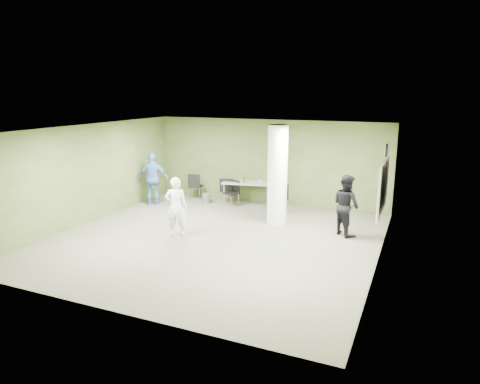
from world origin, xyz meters
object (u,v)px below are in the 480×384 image
at_px(chair_back_left, 195,184).
at_px(man_black, 346,205).
at_px(woman_white, 176,207).
at_px(man_blue, 153,179).
at_px(folding_table, 247,184).

xyz_separation_m(chair_back_left, man_black, (5.49, -1.78, 0.28)).
xyz_separation_m(woman_white, man_blue, (-2.38, 2.44, 0.09)).
xyz_separation_m(folding_table, man_black, (3.53, -1.81, 0.09)).
relative_size(chair_back_left, woman_white, 0.58).
bearing_deg(chair_back_left, woman_white, 100.52).
distance_m(folding_table, man_blue, 3.12).
xyz_separation_m(chair_back_left, man_blue, (-0.90, -1.19, 0.34)).
height_order(woman_white, man_blue, man_blue).
height_order(folding_table, man_blue, man_blue).
bearing_deg(man_black, folding_table, 14.41).
height_order(woman_white, man_black, man_black).
bearing_deg(woman_white, folding_table, -121.96).
bearing_deg(man_black, man_blue, 36.29).
relative_size(woman_white, man_black, 0.97).
bearing_deg(folding_table, man_black, -38.80).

